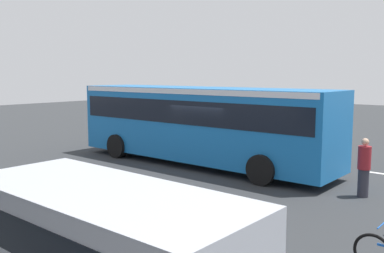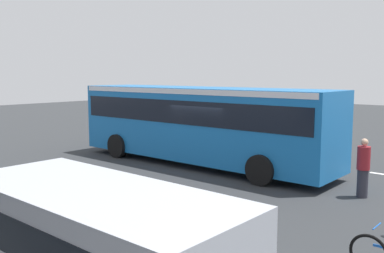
{
  "view_description": "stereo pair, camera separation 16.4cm",
  "coord_description": "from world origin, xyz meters",
  "px_view_note": "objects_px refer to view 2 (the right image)",
  "views": [
    {
      "loc": [
        -10.02,
        13.17,
        3.69
      ],
      "look_at": [
        0.89,
        0.18,
        1.6
      ],
      "focal_mm": 39.96,
      "sensor_mm": 36.0,
      "label": 1
    },
    {
      "loc": [
        -10.15,
        13.06,
        3.69
      ],
      "look_at": [
        0.89,
        0.18,
        1.6
      ],
      "focal_mm": 39.96,
      "sensor_mm": 36.0,
      "label": 2
    }
  ],
  "objects_px": {
    "parked_van": "(97,247)",
    "traffic_sign": "(149,106)",
    "pedestrian": "(363,168)",
    "city_bus": "(199,119)"
  },
  "relations": [
    {
      "from": "parked_van",
      "to": "traffic_sign",
      "type": "height_order",
      "value": "traffic_sign"
    },
    {
      "from": "pedestrian",
      "to": "traffic_sign",
      "type": "relative_size",
      "value": 0.64
    },
    {
      "from": "city_bus",
      "to": "pedestrian",
      "type": "xyz_separation_m",
      "value": [
        -6.75,
        0.48,
        -1.0
      ]
    },
    {
      "from": "pedestrian",
      "to": "traffic_sign",
      "type": "height_order",
      "value": "traffic_sign"
    },
    {
      "from": "city_bus",
      "to": "pedestrian",
      "type": "distance_m",
      "value": 6.84
    },
    {
      "from": "city_bus",
      "to": "pedestrian",
      "type": "bearing_deg",
      "value": 175.95
    },
    {
      "from": "pedestrian",
      "to": "traffic_sign",
      "type": "distance_m",
      "value": 13.67
    },
    {
      "from": "parked_van",
      "to": "traffic_sign",
      "type": "xyz_separation_m",
      "value": [
        12.42,
        -12.96,
        0.71
      ]
    },
    {
      "from": "city_bus",
      "to": "parked_van",
      "type": "relative_size",
      "value": 2.4
    },
    {
      "from": "parked_van",
      "to": "pedestrian",
      "type": "bearing_deg",
      "value": -94.29
    }
  ]
}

